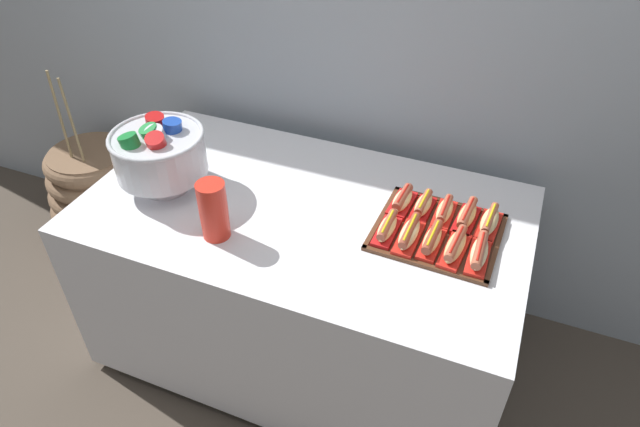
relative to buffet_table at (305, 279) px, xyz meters
The scene contains 16 objects.
ground_plane 0.40m from the buffet_table, ahead, with size 10.00×10.00×0.00m, color #4C4238.
buffet_table is the anchor object (origin of this frame).
floor_vase 1.28m from the buffet_table, 168.02° to the left, with size 0.51×0.51×0.96m.
serving_tray 0.59m from the buffet_table, ahead, with size 0.42×0.37×0.01m.
hot_dog_0 0.50m from the buffet_table, ahead, with size 0.06×0.16×0.06m.
hot_dog_1 0.55m from the buffet_table, ahead, with size 0.07×0.18×0.06m.
hot_dog_2 0.61m from the buffet_table, ahead, with size 0.07×0.17×0.06m.
hot_dog_3 0.67m from the buffet_table, ahead, with size 0.08×0.19×0.06m.
hot_dog_4 0.73m from the buffet_table, ahead, with size 0.07×0.18×0.06m.
hot_dog_5 0.52m from the buffet_table, 21.95° to the left, with size 0.08×0.16×0.06m.
hot_dog_6 0.57m from the buffet_table, 17.78° to the left, with size 0.07×0.15×0.06m.
hot_dog_7 0.62m from the buffet_table, 14.81° to the left, with size 0.06×0.16×0.06m.
hot_dog_8 0.68m from the buffet_table, 12.61° to the left, with size 0.08×0.17×0.06m.
hot_dog_9 0.74m from the buffet_table, 10.92° to the left, with size 0.08×0.17×0.06m.
punch_bowl 0.73m from the buffet_table, behind, with size 0.33×0.33×0.27m.
cup_stack 0.56m from the buffet_table, 130.87° to the right, with size 0.09×0.09×0.21m.
Camera 1 is at (0.64, -1.41, 1.98)m, focal length 31.52 mm.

